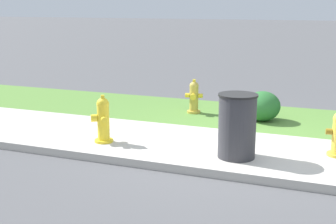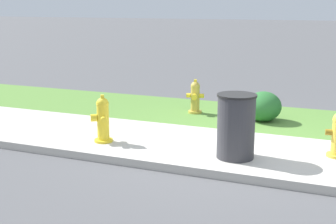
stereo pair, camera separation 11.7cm
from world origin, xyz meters
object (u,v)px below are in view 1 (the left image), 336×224
object	(u,v)px
fire_hydrant_at_driveway	(103,120)
fire_hydrant_mid_block	(194,97)
shrub_bush_mid_verge	(263,106)
trash_bin	(237,126)

from	to	relation	value
fire_hydrant_at_driveway	fire_hydrant_mid_block	bearing A→B (deg)	-49.68
fire_hydrant_mid_block	fire_hydrant_at_driveway	distance (m)	2.63
fire_hydrant_at_driveway	shrub_bush_mid_verge	size ratio (longest dim) A/B	1.16
fire_hydrant_mid_block	shrub_bush_mid_verge	bearing A→B (deg)	161.96
fire_hydrant_mid_block	shrub_bush_mid_verge	world-z (taller)	fire_hydrant_mid_block
trash_bin	shrub_bush_mid_verge	size ratio (longest dim) A/B	1.41
fire_hydrant_at_driveway	trash_bin	size ratio (longest dim) A/B	0.82
fire_hydrant_mid_block	trash_bin	bearing A→B (deg)	108.03
fire_hydrant_mid_block	fire_hydrant_at_driveway	bearing A→B (deg)	61.77
trash_bin	fire_hydrant_mid_block	bearing A→B (deg)	120.69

